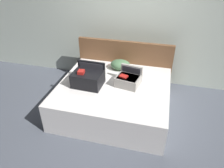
# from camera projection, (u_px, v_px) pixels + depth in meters

# --- Properties ---
(ground_plane) EXTENTS (12.00, 12.00, 0.00)m
(ground_plane) POSITION_uv_depth(u_px,v_px,m) (108.00, 123.00, 3.60)
(ground_plane) COLOR #4C515B
(back_wall) EXTENTS (8.00, 0.10, 2.60)m
(back_wall) POSITION_uv_depth(u_px,v_px,m) (129.00, 21.00, 4.25)
(back_wall) COLOR #B7C1B2
(back_wall) RESTS_ON ground
(bed) EXTENTS (1.90, 1.72, 0.53)m
(bed) POSITION_uv_depth(u_px,v_px,m) (114.00, 97.00, 3.78)
(bed) COLOR silver
(bed) RESTS_ON ground
(headboard) EXTENTS (1.94, 0.08, 1.00)m
(headboard) POSITION_uv_depth(u_px,v_px,m) (124.00, 64.00, 4.40)
(headboard) COLOR brown
(headboard) RESTS_ON ground
(hard_case_large) EXTENTS (0.51, 0.42, 0.36)m
(hard_case_large) POSITION_uv_depth(u_px,v_px,m) (88.00, 78.00, 3.57)
(hard_case_large) COLOR black
(hard_case_large) RESTS_ON bed
(hard_case_medium) EXTENTS (0.44, 0.42, 0.30)m
(hard_case_medium) POSITION_uv_depth(u_px,v_px,m) (128.00, 79.00, 3.60)
(hard_case_medium) COLOR gray
(hard_case_medium) RESTS_ON bed
(pillow_near_headboard) EXTENTS (0.39, 0.32, 0.18)m
(pillow_near_headboard) POSITION_uv_depth(u_px,v_px,m) (120.00, 65.00, 4.09)
(pillow_near_headboard) COLOR #4C724C
(pillow_near_headboard) RESTS_ON bed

